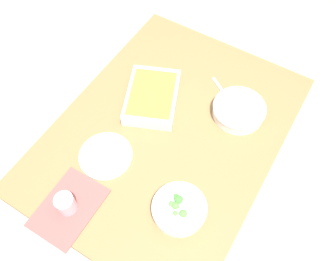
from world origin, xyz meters
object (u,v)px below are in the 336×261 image
object	(u,v)px
stew_bowl	(239,110)
spoon_by_stew	(225,95)
broccoli_bowl	(179,209)
baking_dish	(152,97)
drink_cup	(66,204)
side_plate	(106,156)

from	to	relation	value
stew_bowl	spoon_by_stew	size ratio (longest dim) A/B	1.49
broccoli_bowl	baking_dish	xyz separation A→B (m)	(0.38, 0.37, 0.00)
baking_dish	drink_cup	size ratio (longest dim) A/B	4.26
stew_bowl	broccoli_bowl	xyz separation A→B (m)	(-0.52, -0.00, -0.00)
spoon_by_stew	baking_dish	bearing A→B (deg)	126.60
broccoli_bowl	drink_cup	xyz separation A→B (m)	(-0.21, 0.37, 0.01)
drink_cup	side_plate	distance (m)	0.25
stew_bowl	drink_cup	bearing A→B (deg)	153.36
side_plate	spoon_by_stew	bearing A→B (deg)	-27.51
broccoli_bowl	side_plate	size ratio (longest dim) A/B	0.94
drink_cup	spoon_by_stew	distance (m)	0.84
stew_bowl	baking_dish	world-z (taller)	same
broccoli_bowl	spoon_by_stew	xyz separation A→B (m)	(0.58, 0.10, -0.03)
baking_dish	spoon_by_stew	world-z (taller)	baking_dish
broccoli_bowl	baking_dish	distance (m)	0.53
drink_cup	spoon_by_stew	xyz separation A→B (m)	(0.79, -0.27, -0.03)
stew_bowl	side_plate	world-z (taller)	stew_bowl
baking_dish	spoon_by_stew	size ratio (longest dim) A/B	2.32
drink_cup	broccoli_bowl	bearing A→B (deg)	-60.76
stew_bowl	side_plate	bearing A→B (deg)	141.78
baking_dish	spoon_by_stew	bearing A→B (deg)	-53.40
stew_bowl	spoon_by_stew	distance (m)	0.12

